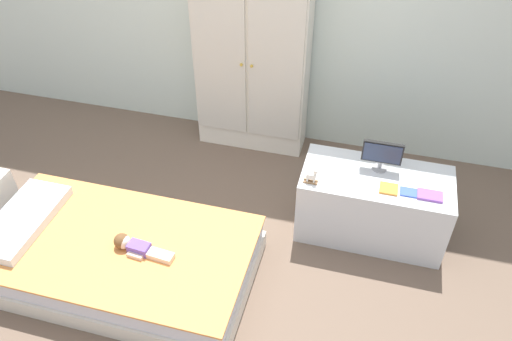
% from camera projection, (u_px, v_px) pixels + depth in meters
% --- Properties ---
extents(ground_plane, '(10.00, 10.00, 0.02)m').
position_uv_depth(ground_plane, '(204.00, 263.00, 3.35)').
color(ground_plane, brown).
extents(bed, '(1.69, 0.94, 0.27)m').
position_uv_depth(bed, '(119.00, 257.00, 3.21)').
color(bed, silver).
rests_on(bed, ground_plane).
extents(pillow, '(0.32, 0.67, 0.06)m').
position_uv_depth(pillow, '(22.00, 220.00, 3.23)').
color(pillow, silver).
rests_on(pillow, bed).
extents(doll, '(0.39, 0.14, 0.10)m').
position_uv_depth(doll, '(133.00, 245.00, 3.05)').
color(doll, '#6B4CB2').
rests_on(doll, bed).
extents(wardrobe, '(0.87, 0.31, 1.61)m').
position_uv_depth(wardrobe, '(252.00, 56.00, 3.86)').
color(wardrobe, white).
rests_on(wardrobe, ground_plane).
extents(tv_stand, '(0.97, 0.48, 0.50)m').
position_uv_depth(tv_stand, '(372.00, 204.00, 3.41)').
color(tv_stand, silver).
rests_on(tv_stand, ground_plane).
extents(tv_monitor, '(0.26, 0.10, 0.21)m').
position_uv_depth(tv_monitor, '(382.00, 154.00, 3.23)').
color(tv_monitor, '#99999E').
rests_on(tv_monitor, tv_stand).
extents(rocking_horse_toy, '(0.09, 0.04, 0.11)m').
position_uv_depth(rocking_horse_toy, '(312.00, 176.00, 3.18)').
color(rocking_horse_toy, '#8E6642').
rests_on(rocking_horse_toy, tv_stand).
extents(book_orange, '(0.11, 0.11, 0.01)m').
position_uv_depth(book_orange, '(389.00, 189.00, 3.15)').
color(book_orange, orange).
rests_on(book_orange, tv_stand).
extents(book_blue, '(0.11, 0.08, 0.01)m').
position_uv_depth(book_blue, '(409.00, 192.00, 3.13)').
color(book_blue, blue).
rests_on(book_blue, tv_stand).
extents(book_purple, '(0.15, 0.10, 0.02)m').
position_uv_depth(book_purple, '(430.00, 195.00, 3.10)').
color(book_purple, '#8E51B2').
rests_on(book_purple, tv_stand).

